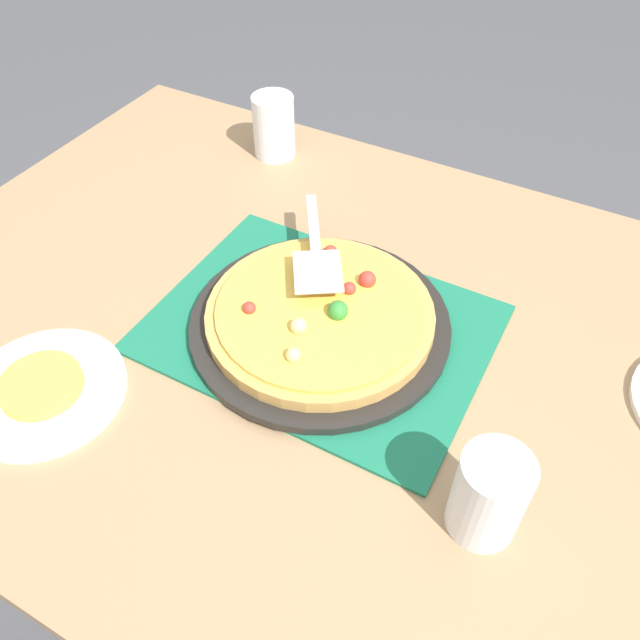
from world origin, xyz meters
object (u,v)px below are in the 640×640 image
pizza_pan (320,323)px  plate_far_right (44,391)px  pizza (320,313)px  cup_far (489,495)px  pizza_server (316,250)px  served_slice_right (41,385)px  cup_near (274,126)px

pizza_pan → plate_far_right: size_ratio=1.73×
pizza_pan → pizza: size_ratio=1.15×
pizza → cup_far: cup_far is taller
pizza_server → served_slice_right: bearing=-120.8°
pizza_pan → cup_far: size_ratio=3.17×
plate_far_right → served_slice_right: bearing=0.0°
plate_far_right → cup_near: (-0.04, 0.66, 0.06)m
pizza → cup_far: size_ratio=2.75×
plate_far_right → cup_far: 0.59m
pizza_pan → pizza_server: bearing=122.4°
pizza_pan → plate_far_right: bearing=-133.7°
cup_far → pizza: bearing=149.8°
plate_far_right → pizza: bearing=46.3°
plate_far_right → pizza_server: pizza_server is taller
cup_near → plate_far_right: bearing=-86.6°
cup_near → served_slice_right: bearing=-86.6°
served_slice_right → pizza: bearing=46.3°
cup_near → cup_far: (0.61, -0.55, 0.00)m
pizza → pizza_server: bearing=122.7°
pizza → pizza_pan: bearing=-99.1°
pizza → plate_far_right: (-0.27, -0.28, -0.03)m
pizza_pan → cup_near: size_ratio=3.17×
pizza_pan → pizza: pizza is taller
plate_far_right → cup_far: cup_far is taller
pizza_pan → cup_far: 0.36m
pizza_pan → pizza_server: (-0.05, 0.08, 0.06)m
plate_far_right → served_slice_right: 0.01m
plate_far_right → cup_near: bearing=93.4°
pizza → cup_far: (0.31, -0.18, 0.03)m
cup_near → pizza_server: cup_near is taller
cup_far → pizza_pan: bearing=149.9°
served_slice_right → pizza_server: (0.22, 0.36, 0.05)m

